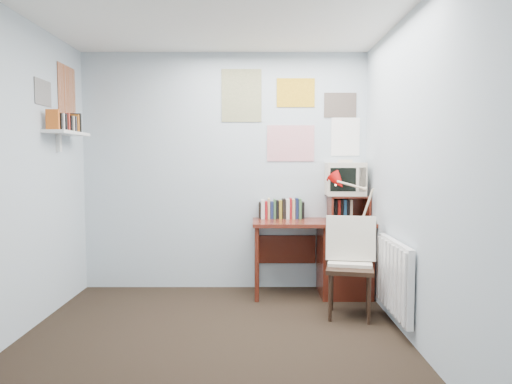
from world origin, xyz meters
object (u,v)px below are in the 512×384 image
desk_lamp (370,200)px  crt_tv (345,177)px  desk (338,255)px  wall_shelf (67,133)px  desk_chair (350,269)px  radiator (394,277)px  tv_riser (348,207)px

desk_lamp → crt_tv: size_ratio=1.15×
desk → desk_lamp: desk_lamp is taller
desk → wall_shelf: size_ratio=1.94×
desk → desk_lamp: (0.27, -0.20, 0.58)m
wall_shelf → desk: bearing=8.4°
desk_chair → radiator: (0.31, -0.26, -0.01)m
desk_lamp → wall_shelf: bearing=168.6°
desk_lamp → crt_tv: (-0.18, 0.33, 0.21)m
desk_chair → wall_shelf: 2.83m
crt_tv → wall_shelf: (-2.65, -0.51, 0.43)m
desk → desk_chair: (-0.02, -0.67, 0.02)m
desk_chair → desk: bearing=100.3°
desk_chair → wall_shelf: size_ratio=1.37×
desk → tv_riser: size_ratio=3.00×
radiator → desk_lamp: bearing=91.8°
crt_tv → radiator: crt_tv is taller
desk → desk_lamp: size_ratio=2.68×
desk → crt_tv: crt_tv is taller
wall_shelf → desk_lamp: bearing=3.7°
wall_shelf → tv_riser: bearing=10.3°
wall_shelf → radiator: bearing=-10.9°
tv_riser → radiator: bearing=-80.7°
desk_lamp → wall_shelf: 2.91m
tv_riser → desk_chair: bearing=-100.2°
radiator → wall_shelf: (-2.86, 0.55, 1.20)m
desk → desk_chair: 0.67m
radiator → desk: bearing=107.2°
desk_chair → wall_shelf: (-2.55, 0.29, 1.19)m
desk_chair → radiator: size_ratio=1.06×
radiator → wall_shelf: bearing=169.1°
desk_chair → desk_lamp: size_ratio=1.90×
crt_tv → radiator: 1.33m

